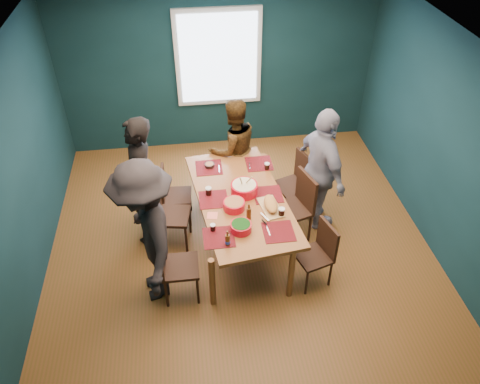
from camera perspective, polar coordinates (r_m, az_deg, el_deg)
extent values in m
cube|color=brown|center=(6.39, -0.07, -5.88)|extent=(5.00, 5.00, 0.01)
cube|color=silver|center=(4.88, -0.09, 17.27)|extent=(5.00, 5.00, 0.01)
cube|color=#102F36|center=(5.81, -25.34, 1.85)|extent=(0.01, 5.00, 2.70)
cube|color=#102F36|center=(6.30, 23.18, 5.55)|extent=(0.01, 5.00, 2.70)
cube|color=#102F36|center=(7.69, -2.64, 14.73)|extent=(5.00, 0.01, 2.70)
cube|color=#102F36|center=(3.78, 5.23, -17.87)|extent=(5.00, 0.01, 2.70)
cube|color=silver|center=(7.59, -2.66, 16.01)|extent=(1.35, 0.06, 1.55)
cube|color=brown|center=(5.84, 0.10, -0.83)|extent=(1.30, 2.20, 0.05)
cylinder|color=brown|center=(5.41, -3.40, -10.93)|extent=(0.07, 0.07, 0.74)
cylinder|color=brown|center=(5.52, 6.25, -9.91)|extent=(0.07, 0.07, 0.74)
cylinder|color=brown|center=(6.81, -4.82, 1.39)|extent=(0.07, 0.07, 0.74)
cylinder|color=brown|center=(6.89, 2.79, 2.02)|extent=(0.07, 0.07, 0.74)
cube|color=black|center=(6.50, -7.68, -0.48)|extent=(0.41, 0.41, 0.04)
cube|color=black|center=(6.37, -9.41, 1.05)|extent=(0.06, 0.39, 0.42)
cylinder|color=black|center=(6.53, -9.02, -2.91)|extent=(0.03, 0.03, 0.39)
cylinder|color=black|center=(6.50, -6.13, -2.81)|extent=(0.03, 0.03, 0.39)
cylinder|color=black|center=(6.78, -8.85, -1.05)|extent=(0.03, 0.03, 0.39)
cylinder|color=black|center=(6.75, -6.07, -0.95)|extent=(0.03, 0.03, 0.39)
cube|color=black|center=(6.12, -8.21, -2.90)|extent=(0.50, 0.50, 0.04)
cube|color=black|center=(5.99, -10.24, -1.03)|extent=(0.12, 0.43, 0.47)
cylinder|color=black|center=(6.19, -9.94, -5.62)|extent=(0.03, 0.03, 0.44)
cylinder|color=black|center=(6.12, -6.58, -5.77)|extent=(0.03, 0.03, 0.44)
cylinder|color=black|center=(6.45, -9.37, -3.34)|extent=(0.03, 0.03, 0.44)
cylinder|color=black|center=(6.39, -6.14, -3.47)|extent=(0.03, 0.03, 0.44)
cube|color=black|center=(5.49, -7.31, -9.05)|extent=(0.43, 0.43, 0.04)
cube|color=black|center=(5.32, -9.59, -7.37)|extent=(0.05, 0.42, 0.46)
cylinder|color=black|center=(5.56, -8.96, -12.18)|extent=(0.03, 0.03, 0.43)
cylinder|color=black|center=(5.54, -5.16, -11.92)|extent=(0.03, 0.03, 0.43)
cylinder|color=black|center=(5.79, -8.97, -9.41)|extent=(0.03, 0.03, 0.43)
cylinder|color=black|center=(5.78, -5.35, -9.16)|extent=(0.03, 0.03, 0.43)
cube|color=black|center=(6.59, 6.30, 0.70)|extent=(0.53, 0.53, 0.04)
cube|color=black|center=(6.53, 7.84, 2.88)|extent=(0.18, 0.41, 0.46)
cylinder|color=black|center=(6.55, 5.67, -2.20)|extent=(0.03, 0.03, 0.43)
cylinder|color=black|center=(6.71, 8.26, -1.27)|extent=(0.03, 0.03, 0.43)
cylinder|color=black|center=(6.78, 4.08, -0.44)|extent=(0.03, 0.03, 0.43)
cylinder|color=black|center=(6.93, 6.62, 0.42)|extent=(0.03, 0.03, 0.43)
cube|color=black|center=(6.16, 6.28, -2.19)|extent=(0.55, 0.55, 0.04)
cube|color=black|center=(6.08, 8.10, 0.22)|extent=(0.17, 0.44, 0.49)
cylinder|color=black|center=(6.13, 5.46, -5.49)|extent=(0.03, 0.03, 0.45)
cylinder|color=black|center=(6.29, 8.49, -4.44)|extent=(0.03, 0.03, 0.45)
cylinder|color=black|center=(6.37, 3.80, -3.33)|extent=(0.03, 0.03, 0.45)
cylinder|color=black|center=(6.52, 6.76, -2.37)|extent=(0.03, 0.03, 0.45)
cube|color=black|center=(5.67, 8.88, -7.79)|extent=(0.48, 0.48, 0.04)
cube|color=black|center=(5.59, 10.63, -5.59)|extent=(0.15, 0.38, 0.42)
cylinder|color=black|center=(5.68, 8.12, -10.90)|extent=(0.03, 0.03, 0.39)
cylinder|color=black|center=(5.82, 10.93, -9.77)|extent=(0.03, 0.03, 0.39)
cylinder|color=black|center=(5.86, 6.44, -8.70)|extent=(0.03, 0.03, 0.39)
cylinder|color=black|center=(5.99, 9.20, -7.66)|extent=(0.03, 0.03, 0.39)
imported|color=black|center=(6.03, -11.96, 1.25)|extent=(0.44, 0.66, 1.79)
imported|color=black|center=(6.72, -0.81, 5.26)|extent=(0.90, 0.79, 1.55)
imported|color=white|center=(6.19, 9.87, 2.54)|extent=(0.68, 1.11, 1.77)
imported|color=black|center=(5.24, -11.29, -5.02)|extent=(0.91, 1.31, 1.86)
cylinder|color=red|center=(5.63, -0.73, -1.62)|extent=(0.26, 0.26, 0.11)
cylinder|color=olive|center=(5.60, -0.74, -1.24)|extent=(0.23, 0.23, 0.02)
cylinder|color=red|center=(5.85, 0.51, 0.40)|extent=(0.34, 0.34, 0.14)
cylinder|color=beige|center=(5.81, 0.51, 0.87)|extent=(0.30, 0.30, 0.02)
cylinder|color=tan|center=(5.78, 0.96, 1.31)|extent=(0.10, 0.19, 0.27)
cylinder|color=tan|center=(5.77, 0.18, 1.24)|extent=(0.08, 0.19, 0.27)
cylinder|color=red|center=(5.34, 0.11, -4.31)|extent=(0.25, 0.25, 0.10)
cylinder|color=#164F13|center=(5.31, 0.11, -3.95)|extent=(0.22, 0.22, 0.02)
cube|color=tan|center=(5.68, 3.74, -1.89)|extent=(0.28, 0.46, 0.02)
ellipsoid|color=#CD8549|center=(5.64, 3.76, -1.44)|extent=(0.21, 0.36, 0.10)
cube|color=silver|center=(5.52, 3.03, -3.02)|extent=(0.09, 0.16, 0.00)
cylinder|color=black|center=(5.45, 2.98, -3.67)|extent=(0.06, 0.09, 0.02)
sphere|color=#145917|center=(5.56, 3.94, -2.02)|extent=(0.03, 0.03, 0.03)
sphere|color=#145917|center=(5.63, 3.77, -1.40)|extent=(0.03, 0.03, 0.03)
sphere|color=#145917|center=(5.70, 3.59, -0.79)|extent=(0.03, 0.03, 0.03)
cylinder|color=black|center=(6.33, -3.74, 3.26)|extent=(0.13, 0.13, 0.05)
cylinder|color=olive|center=(6.32, -3.74, 3.41)|extent=(0.11, 0.11, 0.01)
cylinder|color=#48260C|center=(5.16, -1.52, -5.90)|extent=(0.05, 0.05, 0.15)
cylinder|color=#48260C|center=(5.08, -1.54, -5.05)|extent=(0.02, 0.02, 0.06)
cylinder|color=#1A40BB|center=(5.17, -1.52, -6.10)|extent=(0.06, 0.06, 0.03)
cylinder|color=#48260C|center=(5.48, 1.08, -2.61)|extent=(0.06, 0.06, 0.16)
cylinder|color=#48260C|center=(5.40, 1.10, -1.72)|extent=(0.02, 0.02, 0.06)
cylinder|color=black|center=(5.36, -3.33, -4.36)|extent=(0.06, 0.06, 0.09)
cylinder|color=silver|center=(5.33, -3.34, -4.05)|extent=(0.06, 0.06, 0.01)
cylinder|color=black|center=(5.55, 5.09, -2.46)|extent=(0.07, 0.07, 0.11)
cylinder|color=silver|center=(5.52, 5.11, -2.09)|extent=(0.08, 0.08, 0.02)
cylinder|color=black|center=(6.28, 3.31, 3.14)|extent=(0.07, 0.07, 0.09)
cylinder|color=silver|center=(6.25, 3.32, 3.45)|extent=(0.07, 0.07, 0.01)
cylinder|color=black|center=(5.84, -3.86, 0.08)|extent=(0.07, 0.07, 0.11)
cylinder|color=silver|center=(5.81, -3.88, 0.45)|extent=(0.08, 0.08, 0.02)
cube|color=#FC786A|center=(5.95, 3.70, 0.28)|extent=(0.19, 0.19, 0.00)
cube|color=#FC786A|center=(5.57, -3.40, -2.88)|extent=(0.14, 0.14, 0.00)
cube|color=#FC786A|center=(5.36, 4.25, -5.02)|extent=(0.16, 0.16, 0.00)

